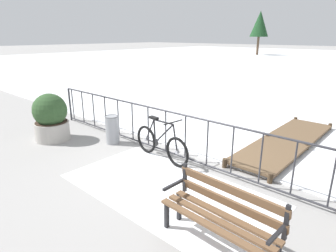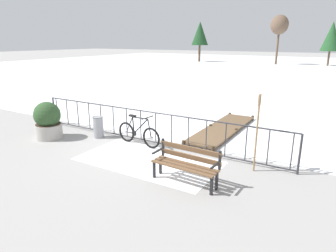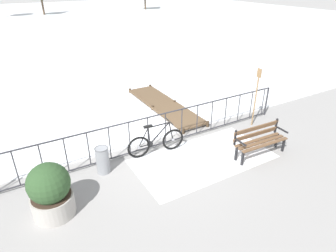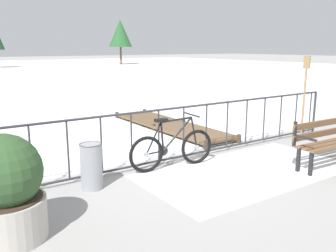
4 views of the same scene
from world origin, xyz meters
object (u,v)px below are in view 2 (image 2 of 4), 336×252
Objects in this scene: bicycle_near_railing at (138,134)px; oar_upright at (257,128)px; planter_with_shrub at (48,121)px; park_bench at (186,162)px; trash_bin at (98,127)px.

oar_upright reaches higher than bicycle_near_railing.
planter_with_shrub is at bearing -172.13° from oar_upright.
bicycle_near_railing is at bearing 18.40° from planter_with_shrub.
bicycle_near_railing is 1.05× the size of park_bench.
park_bench is 5.54m from planter_with_shrub.
planter_with_shrub is (-5.51, 0.49, 0.09)m from park_bench.
planter_with_shrub is (-3.02, -1.01, 0.23)m from bicycle_near_railing.
oar_upright is at bearing 0.26° from trash_bin.
park_bench is 1.96m from oar_upright.
oar_upright reaches higher than park_bench.
bicycle_near_railing is 1.62m from trash_bin.
oar_upright is at bearing -1.22° from bicycle_near_railing.
trash_bin is 0.37× the size of oar_upright.
bicycle_near_railing is 3.20m from planter_with_shrub.
park_bench is at bearing -5.11° from planter_with_shrub.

